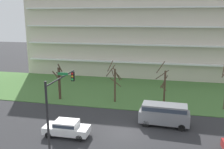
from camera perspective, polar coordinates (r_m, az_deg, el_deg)
ground at (r=25.50m, az=2.95°, el=-13.15°), size 160.00×160.00×0.00m
grass_lawn_strip at (r=38.44m, az=6.46°, el=-3.98°), size 80.00×16.00×0.08m
apartment_building at (r=51.20m, az=8.52°, el=11.16°), size 47.28×13.89×19.33m
tree_far_left at (r=34.85m, az=-12.07°, el=-1.76°), size 1.33×1.06×5.15m
tree_left at (r=32.96m, az=0.62°, el=-1.71°), size 2.12×2.13×5.55m
tree_center at (r=32.93m, az=11.90°, el=-2.41°), size 1.70×1.86×5.63m
sedan_white_near_left at (r=24.77m, az=-10.43°, el=-11.95°), size 4.43×1.87×1.57m
van_gray_center_right at (r=26.95m, az=11.95°, el=-8.69°), size 5.29×2.24×2.36m
traffic_signal_mast at (r=20.91m, az=-12.38°, el=-5.81°), size 0.90×5.80×6.70m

